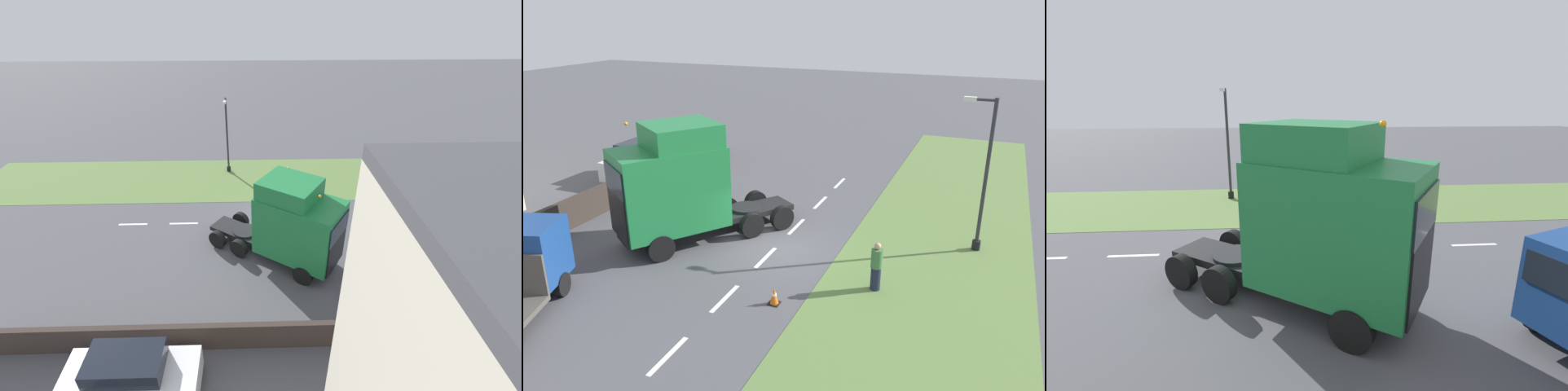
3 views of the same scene
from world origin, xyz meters
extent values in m
plane|color=#515156|center=(0.00, 0.00, 0.00)|extent=(120.00, 120.00, 0.00)
cube|color=#607F42|center=(-6.00, 0.00, 0.01)|extent=(7.00, 44.00, 0.01)
cube|color=white|center=(0.00, -5.50, 0.00)|extent=(0.16, 1.80, 0.00)
cube|color=white|center=(0.00, -2.30, 0.00)|extent=(0.16, 1.80, 0.00)
cube|color=white|center=(0.00, 0.90, 0.00)|extent=(0.16, 1.80, 0.00)
cube|color=white|center=(0.00, 4.10, 0.00)|extent=(0.16, 1.80, 0.00)
cube|color=white|center=(0.00, 7.30, 0.00)|extent=(0.16, 1.80, 0.00)
cube|color=black|center=(3.02, -0.16, 0.67)|extent=(5.34, 6.97, 0.24)
cube|color=#1E7A3D|center=(3.96, 1.24, 2.40)|extent=(4.38, 4.81, 3.23)
cube|color=black|center=(5.13, 2.97, 1.69)|extent=(1.79, 1.24, 1.81)
cube|color=black|center=(5.13, 2.97, 3.11)|extent=(1.90, 1.31, 1.03)
cube|color=#1E7A3D|center=(3.62, 0.73, 4.46)|extent=(3.47, 3.55, 0.90)
sphere|color=orange|center=(5.22, 1.88, 4.98)|extent=(0.14, 0.14, 0.14)
cylinder|color=black|center=(2.07, -1.55, 0.85)|extent=(1.91, 1.91, 0.12)
cylinder|color=black|center=(3.53, 2.66, 0.52)|extent=(0.85, 1.04, 1.04)
cylinder|color=black|center=(5.44, 1.37, 0.52)|extent=(0.85, 1.04, 1.04)
cylinder|color=black|center=(1.33, -0.60, 0.52)|extent=(0.85, 1.04, 1.04)
cylinder|color=black|center=(3.23, -1.89, 0.52)|extent=(0.85, 1.04, 1.04)
cylinder|color=black|center=(0.49, -1.84, 0.52)|extent=(0.85, 1.04, 1.04)
cylinder|color=black|center=(2.39, -3.13, 0.52)|extent=(0.85, 1.04, 1.04)
cube|color=black|center=(6.28, 5.44, 1.98)|extent=(1.69, 0.63, 0.72)
cylinder|color=black|center=(5.09, 6.01, 0.40)|extent=(0.49, 0.83, 0.80)
cylinder|color=black|center=(-7.40, -2.98, 0.20)|extent=(0.32, 0.32, 0.40)
cylinder|color=#2D2D33|center=(-7.40, -2.98, 3.01)|extent=(0.15, 0.15, 6.02)
cylinder|color=#2D2D33|center=(-6.95, -2.98, 5.92)|extent=(0.90, 0.10, 0.10)
cube|color=silver|center=(-6.50, -2.98, 5.92)|extent=(0.44, 0.20, 0.16)
cylinder|color=#1E233D|center=(-4.43, 1.58, 0.42)|extent=(0.34, 0.34, 0.85)
cylinder|color=#3F723F|center=(-4.43, 1.58, 1.18)|extent=(0.39, 0.39, 0.67)
sphere|color=tan|center=(-4.43, 1.58, 1.63)|extent=(0.23, 0.23, 0.23)
cube|color=black|center=(-1.63, 3.74, 0.01)|extent=(0.36, 0.36, 0.03)
cone|color=orange|center=(-1.63, 3.74, 0.31)|extent=(0.28, 0.28, 0.55)
cylinder|color=white|center=(-1.63, 3.74, 0.33)|extent=(0.17, 0.17, 0.07)
camera|label=1|loc=(18.33, -1.13, 12.80)|focal=24.00mm
camera|label=2|loc=(-7.50, 16.74, 9.03)|focal=35.00mm
camera|label=3|loc=(11.99, -0.13, 5.43)|focal=24.00mm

